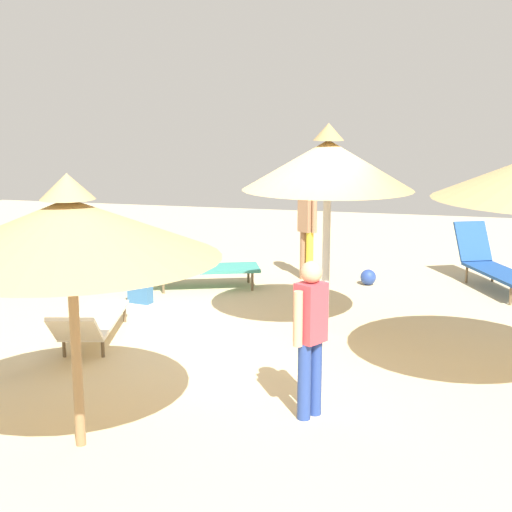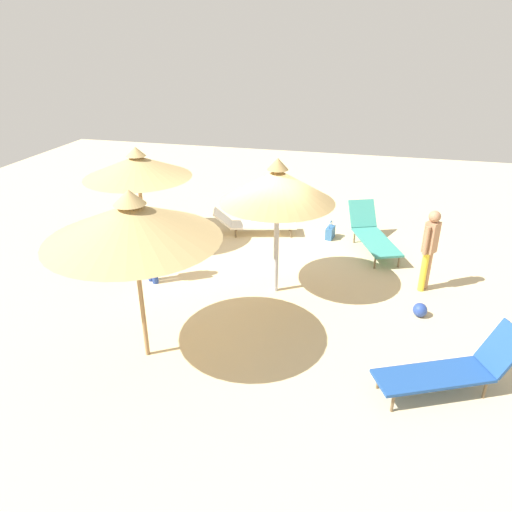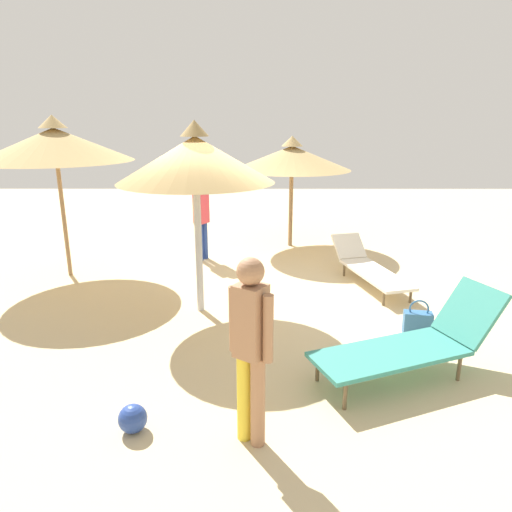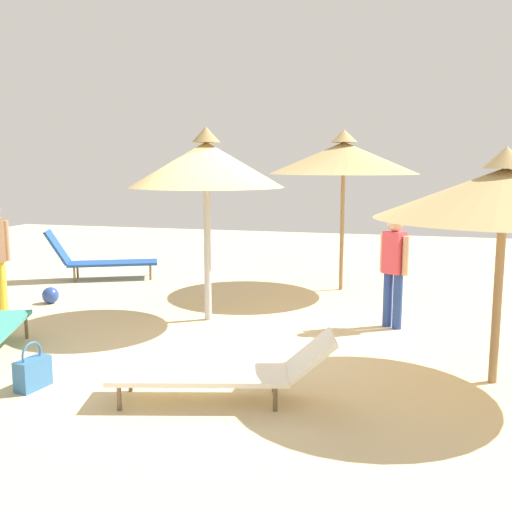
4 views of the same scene
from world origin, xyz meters
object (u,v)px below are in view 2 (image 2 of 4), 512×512
at_px(handbag, 330,232).
at_px(person_standing_center, 430,246).
at_px(lounge_chair_far_left, 372,233).
at_px(lounge_chair_near_right, 453,368).
at_px(parasol_umbrella_near_left, 277,186).
at_px(lounge_chair_front, 254,223).
at_px(parasol_umbrella_far_right, 137,166).
at_px(parasol_umbrella_edge, 132,222).
at_px(beach_ball, 420,310).
at_px(person_standing_back, 150,244).

bearing_deg(handbag, person_standing_center, 134.29).
distance_m(lounge_chair_far_left, handbag, 1.16).
bearing_deg(handbag, lounge_chair_near_right, 113.58).
height_order(parasol_umbrella_near_left, lounge_chair_front, parasol_umbrella_near_left).
bearing_deg(parasol_umbrella_far_right, lounge_chair_near_right, 150.16).
height_order(parasol_umbrella_near_left, parasol_umbrella_edge, parasol_umbrella_edge).
bearing_deg(beach_ball, parasol_umbrella_edge, 27.41).
relative_size(parasol_umbrella_far_right, lounge_chair_far_left, 1.13).
bearing_deg(parasol_umbrella_near_left, lounge_chair_front, -67.18).
bearing_deg(beach_ball, lounge_chair_near_right, 98.43).
bearing_deg(lounge_chair_front, parasol_umbrella_far_right, 25.15).
bearing_deg(person_standing_center, person_standing_back, 10.78).
relative_size(person_standing_back, handbag, 3.16).
xyz_separation_m(parasol_umbrella_near_left, person_standing_center, (-2.99, -0.80, -1.27)).
bearing_deg(lounge_chair_far_left, parasol_umbrella_near_left, 54.42).
xyz_separation_m(parasol_umbrella_far_right, handbag, (-4.56, -1.41, -1.81)).
distance_m(parasol_umbrella_edge, lounge_chair_far_left, 6.59).
height_order(lounge_chair_front, beach_ball, lounge_chair_front).
xyz_separation_m(lounge_chair_near_right, person_standing_center, (0.17, -3.14, 0.58)).
bearing_deg(beach_ball, parasol_umbrella_far_right, -16.22).
xyz_separation_m(person_standing_center, person_standing_back, (5.62, 1.07, -0.11)).
height_order(lounge_chair_front, lounge_chair_far_left, lounge_chair_far_left).
relative_size(parasol_umbrella_near_left, lounge_chair_front, 1.25).
bearing_deg(person_standing_back, parasol_umbrella_near_left, -174.21).
relative_size(parasol_umbrella_near_left, handbag, 5.64).
bearing_deg(lounge_chair_far_left, person_standing_back, 32.56).
bearing_deg(parasol_umbrella_edge, lounge_chair_far_left, -123.74).
bearing_deg(parasol_umbrella_far_right, parasol_umbrella_edge, 116.44).
distance_m(lounge_chair_near_right, handbag, 5.86).
relative_size(parasol_umbrella_near_left, parasol_umbrella_far_right, 1.08).
bearing_deg(lounge_chair_far_left, lounge_chair_near_right, 104.67).
bearing_deg(parasol_umbrella_edge, lounge_chair_front, -94.67).
distance_m(lounge_chair_far_left, lounge_chair_near_right, 5.11).
height_order(handbag, beach_ball, handbag).
distance_m(parasol_umbrella_near_left, parasol_umbrella_far_right, 4.09).
bearing_deg(parasol_umbrella_far_right, parasol_umbrella_near_left, 156.59).
bearing_deg(lounge_chair_near_right, person_standing_back, -19.68).
relative_size(parasol_umbrella_edge, parasol_umbrella_far_right, 1.11).
height_order(parasol_umbrella_far_right, person_standing_back, parasol_umbrella_far_right).
xyz_separation_m(parasol_umbrella_far_right, beach_ball, (-6.60, 1.92, -1.85)).
bearing_deg(parasol_umbrella_near_left, beach_ball, 174.00).
bearing_deg(handbag, parasol_umbrella_near_left, 74.92).
relative_size(parasol_umbrella_far_right, lounge_chair_front, 1.16).
relative_size(parasol_umbrella_edge, lounge_chair_front, 1.28).
bearing_deg(person_standing_back, lounge_chair_front, -115.12).
xyz_separation_m(parasol_umbrella_edge, lounge_chair_front, (-0.44, -5.45, -2.08)).
distance_m(lounge_chair_front, lounge_chair_far_left, 3.06).
bearing_deg(lounge_chair_front, beach_ball, 142.34).
height_order(lounge_chair_far_left, beach_ball, lounge_chair_far_left).
bearing_deg(parasol_umbrella_far_right, lounge_chair_far_left, -170.03).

